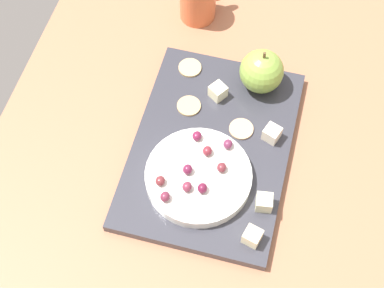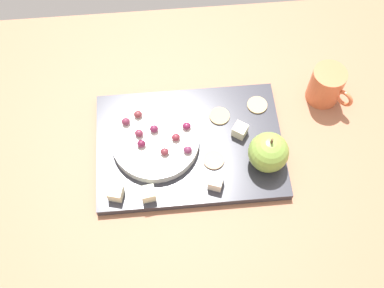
% 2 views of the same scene
% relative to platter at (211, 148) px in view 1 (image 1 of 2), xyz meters
% --- Properties ---
extents(table, '(1.22, 0.82, 0.04)m').
position_rel_platter_xyz_m(table, '(0.01, -0.03, -0.03)').
color(table, '#9D6346').
rests_on(table, ground).
extents(platter, '(0.37, 0.26, 0.02)m').
position_rel_platter_xyz_m(platter, '(0.00, 0.00, 0.00)').
color(platter, '#313139').
rests_on(platter, table).
extents(serving_dish, '(0.17, 0.17, 0.02)m').
position_rel_platter_xyz_m(serving_dish, '(-0.07, 0.01, 0.02)').
color(serving_dish, white).
rests_on(serving_dish, platter).
extents(apple_whole, '(0.08, 0.08, 0.08)m').
position_rel_platter_xyz_m(apple_whole, '(0.15, -0.05, 0.05)').
color(apple_whole, '#7FA441').
rests_on(apple_whole, platter).
extents(apple_stem, '(0.01, 0.00, 0.01)m').
position_rel_platter_xyz_m(apple_stem, '(0.15, -0.05, 0.09)').
color(apple_stem, brown).
rests_on(apple_stem, apple_whole).
extents(cheese_cube_0, '(0.03, 0.03, 0.03)m').
position_rel_platter_xyz_m(cheese_cube_0, '(0.04, -0.09, 0.02)').
color(cheese_cube_0, '#F9EBCE').
rests_on(cheese_cube_0, platter).
extents(cheese_cube_1, '(0.03, 0.03, 0.03)m').
position_rel_platter_xyz_m(cheese_cube_1, '(-0.09, -0.11, 0.02)').
color(cheese_cube_1, '#EAEABD').
rests_on(cheese_cube_1, platter).
extents(cheese_cube_2, '(0.04, 0.04, 0.03)m').
position_rel_platter_xyz_m(cheese_cube_2, '(0.10, 0.01, 0.02)').
color(cheese_cube_2, '#F9F3C3').
rests_on(cheese_cube_2, platter).
extents(cheese_cube_3, '(0.03, 0.03, 0.03)m').
position_rel_platter_xyz_m(cheese_cube_3, '(-0.15, -0.10, 0.02)').
color(cheese_cube_3, '#F9F2C1').
rests_on(cheese_cube_3, platter).
extents(cracker_0, '(0.04, 0.04, 0.00)m').
position_rel_platter_xyz_m(cracker_0, '(0.07, 0.06, 0.01)').
color(cracker_0, tan).
rests_on(cracker_0, platter).
extents(cracker_1, '(0.04, 0.04, 0.00)m').
position_rel_platter_xyz_m(cracker_1, '(0.15, 0.08, 0.01)').
color(cracker_1, tan).
rests_on(cracker_1, platter).
extents(cracker_2, '(0.04, 0.04, 0.00)m').
position_rel_platter_xyz_m(cracker_2, '(0.04, -0.04, 0.01)').
color(cracker_2, tan).
rests_on(cracker_2, platter).
extents(grape_0, '(0.02, 0.02, 0.02)m').
position_rel_platter_xyz_m(grape_0, '(-0.07, 0.02, 0.04)').
color(grape_0, maroon).
rests_on(grape_0, serving_dish).
extents(grape_1, '(0.02, 0.02, 0.02)m').
position_rel_platter_xyz_m(grape_1, '(-0.10, 0.02, 0.04)').
color(grape_1, maroon).
rests_on(grape_1, serving_dish).
extents(grape_2, '(0.02, 0.02, 0.01)m').
position_rel_platter_xyz_m(grape_2, '(-0.03, 0.00, 0.04)').
color(grape_2, maroon).
rests_on(grape_2, serving_dish).
extents(grape_3, '(0.02, 0.02, 0.01)m').
position_rel_platter_xyz_m(grape_3, '(-0.01, -0.03, 0.04)').
color(grape_3, '#652744').
rests_on(grape_3, serving_dish).
extents(grape_4, '(0.02, 0.02, 0.01)m').
position_rel_platter_xyz_m(grape_4, '(-0.10, 0.06, 0.04)').
color(grape_4, maroon).
rests_on(grape_4, serving_dish).
extents(grape_5, '(0.02, 0.02, 0.01)m').
position_rel_platter_xyz_m(grape_5, '(-0.05, -0.03, 0.04)').
color(grape_5, maroon).
rests_on(grape_5, serving_dish).
extents(grape_6, '(0.02, 0.02, 0.01)m').
position_rel_platter_xyz_m(grape_6, '(-0.00, 0.02, 0.04)').
color(grape_6, maroon).
rests_on(grape_6, serving_dish).
extents(grape_7, '(0.02, 0.02, 0.02)m').
position_rel_platter_xyz_m(grape_7, '(-0.12, 0.05, 0.04)').
color(grape_7, maroon).
rests_on(grape_7, serving_dish).
extents(grape_8, '(0.02, 0.02, 0.02)m').
position_rel_platter_xyz_m(grape_8, '(-0.09, -0.01, 0.04)').
color(grape_8, maroon).
rests_on(grape_8, serving_dish).
extents(cup, '(0.08, 0.09, 0.08)m').
position_rel_platter_xyz_m(cup, '(0.29, 0.10, 0.03)').
color(cup, '#D8683F').
rests_on(cup, table).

